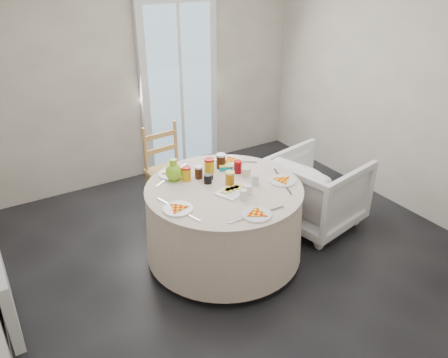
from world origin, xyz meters
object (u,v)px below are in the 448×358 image
wooden_chair (170,171)px  armchair (317,189)px  table (224,221)px  green_pitcher (173,165)px  radiator (2,280)px

wooden_chair → armchair: 1.52m
table → wooden_chair: bearing=93.1°
armchair → green_pitcher: size_ratio=4.26×
wooden_chair → green_pitcher: green_pitcher is taller
radiator → wooden_chair: wooden_chair is taller
table → wooden_chair: (-0.05, 0.99, 0.09)m
wooden_chair → green_pitcher: 0.81m
radiator → wooden_chair: bearing=25.1°
table → green_pitcher: size_ratio=7.16×
radiator → table: bearing=-5.7°
radiator → armchair: armchair is taller
armchair → green_pitcher: bearing=65.4°
armchair → green_pitcher: green_pitcher is taller
radiator → armchair: 2.89m
green_pitcher → armchair: bearing=-29.0°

